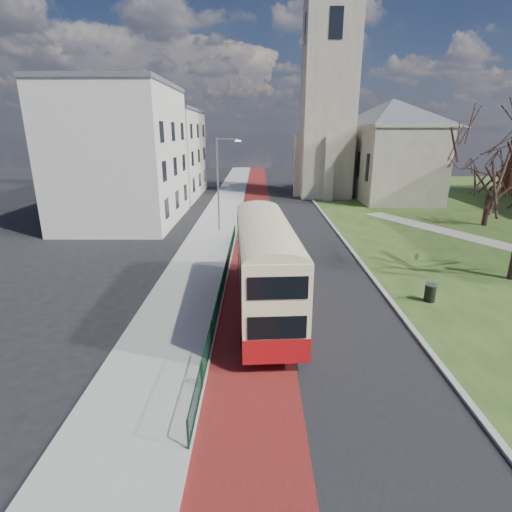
{
  "coord_description": "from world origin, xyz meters",
  "views": [
    {
      "loc": [
        -0.98,
        -17.14,
        8.8
      ],
      "look_at": [
        -1.1,
        4.24,
        2.0
      ],
      "focal_mm": 28.0,
      "sensor_mm": 36.0,
      "label": 1
    }
  ],
  "objects_px": {
    "streetlamp": "(220,180)",
    "winter_tree_far": "(494,169)",
    "litter_bin": "(430,293)",
    "bus": "(265,263)"
  },
  "relations": [
    {
      "from": "winter_tree_far",
      "to": "litter_bin",
      "type": "distance_m",
      "value": 22.23
    },
    {
      "from": "litter_bin",
      "to": "winter_tree_far",
      "type": "bearing_deg",
      "value": 54.91
    },
    {
      "from": "winter_tree_far",
      "to": "bus",
      "type": "bearing_deg",
      "value": -138.15
    },
    {
      "from": "streetlamp",
      "to": "winter_tree_far",
      "type": "bearing_deg",
      "value": 5.13
    },
    {
      "from": "bus",
      "to": "litter_bin",
      "type": "xyz_separation_m",
      "value": [
        8.81,
        1.31,
        -2.06
      ]
    },
    {
      "from": "litter_bin",
      "to": "streetlamp",
      "type": "bearing_deg",
      "value": 128.86
    },
    {
      "from": "bus",
      "to": "litter_bin",
      "type": "bearing_deg",
      "value": 4.71
    },
    {
      "from": "streetlamp",
      "to": "winter_tree_far",
      "type": "distance_m",
      "value": 25.1
    },
    {
      "from": "bus",
      "to": "litter_bin",
      "type": "distance_m",
      "value": 9.14
    },
    {
      "from": "streetlamp",
      "to": "litter_bin",
      "type": "bearing_deg",
      "value": -51.14
    }
  ]
}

